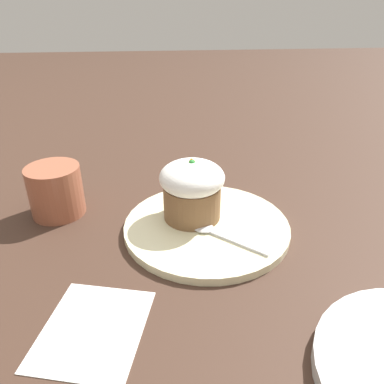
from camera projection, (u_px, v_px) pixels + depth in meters
name	position (u px, v px, depth m)	size (l,w,h in m)	color
ground_plane	(206.00, 230.00, 0.59)	(4.00, 4.00, 0.00)	#3D281E
dessert_plate	(207.00, 227.00, 0.58)	(0.26, 0.26, 0.01)	beige
carrot_cake	(192.00, 189.00, 0.58)	(0.10, 0.10, 0.10)	brown
spoon	(214.00, 232.00, 0.56)	(0.10, 0.11, 0.01)	silver
coffee_cup	(56.00, 190.00, 0.62)	(0.12, 0.09, 0.08)	#9E563D
paper_napkin	(93.00, 328.00, 0.41)	(0.15, 0.14, 0.00)	white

